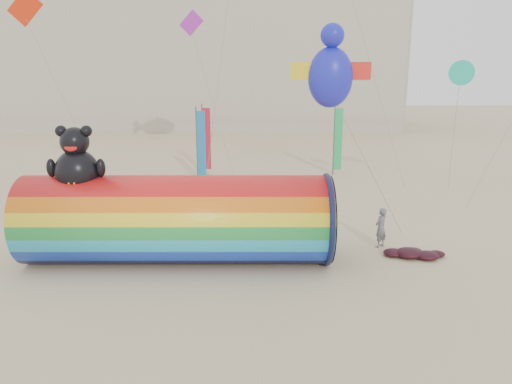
{
  "coord_description": "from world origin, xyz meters",
  "views": [
    {
      "loc": [
        0.46,
        -20.14,
        7.96
      ],
      "look_at": [
        0.5,
        1.5,
        2.4
      ],
      "focal_mm": 35.0,
      "sensor_mm": 36.0,
      "label": 1
    }
  ],
  "objects_px": {
    "fabric_bundle": "(413,253)",
    "kite_handler": "(381,228)",
    "hotel_building": "(157,45)",
    "windsock_assembly": "(177,217)"
  },
  "relations": [
    {
      "from": "hotel_building",
      "to": "fabric_bundle",
      "type": "bearing_deg",
      "value": -67.48
    },
    {
      "from": "hotel_building",
      "to": "windsock_assembly",
      "type": "height_order",
      "value": "hotel_building"
    },
    {
      "from": "windsock_assembly",
      "to": "kite_handler",
      "type": "xyz_separation_m",
      "value": [
        8.78,
        1.62,
        -1.0
      ]
    },
    {
      "from": "kite_handler",
      "to": "fabric_bundle",
      "type": "relative_size",
      "value": 0.69
    },
    {
      "from": "hotel_building",
      "to": "windsock_assembly",
      "type": "bearing_deg",
      "value": -78.75
    },
    {
      "from": "hotel_building",
      "to": "windsock_assembly",
      "type": "xyz_separation_m",
      "value": [
        9.28,
        -46.63,
        -8.41
      ]
    },
    {
      "from": "kite_handler",
      "to": "windsock_assembly",
      "type": "bearing_deg",
      "value": -32.66
    },
    {
      "from": "fabric_bundle",
      "to": "kite_handler",
      "type": "bearing_deg",
      "value": 131.98
    },
    {
      "from": "windsock_assembly",
      "to": "hotel_building",
      "type": "bearing_deg",
      "value": 101.25
    },
    {
      "from": "hotel_building",
      "to": "kite_handler",
      "type": "relative_size",
      "value": 33.38
    }
  ]
}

